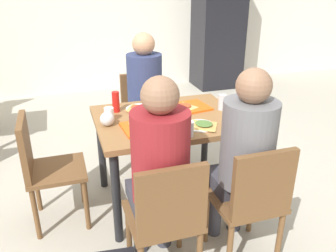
% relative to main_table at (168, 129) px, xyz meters
% --- Properties ---
extents(ground_plane, '(10.00, 10.00, 0.02)m').
position_rel_main_table_xyz_m(ground_plane, '(0.00, 0.00, -0.64)').
color(ground_plane, '#B2AD9E').
extents(main_table, '(1.06, 0.84, 0.73)m').
position_rel_main_table_xyz_m(main_table, '(0.00, 0.00, 0.00)').
color(main_table, olive).
rests_on(main_table, ground_plane).
extents(chair_near_left, '(0.40, 0.40, 0.84)m').
position_rel_main_table_xyz_m(chair_near_left, '(-0.27, -0.80, -0.14)').
color(chair_near_left, brown).
rests_on(chair_near_left, ground_plane).
extents(chair_near_right, '(0.40, 0.40, 0.84)m').
position_rel_main_table_xyz_m(chair_near_right, '(0.27, -0.80, -0.14)').
color(chair_near_right, brown).
rests_on(chair_near_right, ground_plane).
extents(chair_far_side, '(0.40, 0.40, 0.84)m').
position_rel_main_table_xyz_m(chair_far_side, '(0.00, 0.80, -0.14)').
color(chair_far_side, brown).
rests_on(chair_far_side, ground_plane).
extents(chair_left_end, '(0.40, 0.40, 0.84)m').
position_rel_main_table_xyz_m(chair_left_end, '(-0.92, 0.00, -0.14)').
color(chair_left_end, brown).
rests_on(chair_left_end, ground_plane).
extents(person_in_red, '(0.32, 0.42, 1.25)m').
position_rel_main_table_xyz_m(person_in_red, '(-0.27, -0.66, 0.10)').
color(person_in_red, '#383842').
rests_on(person_in_red, ground_plane).
extents(person_in_brown_jacket, '(0.32, 0.42, 1.25)m').
position_rel_main_table_xyz_m(person_in_brown_jacket, '(0.27, -0.66, 0.10)').
color(person_in_brown_jacket, '#383842').
rests_on(person_in_brown_jacket, ground_plane).
extents(person_far_side, '(0.32, 0.42, 1.25)m').
position_rel_main_table_xyz_m(person_far_side, '(-0.00, 0.66, 0.10)').
color(person_far_side, '#383842').
rests_on(person_far_side, ground_plane).
extents(tray_red_near, '(0.38, 0.29, 0.02)m').
position_rel_main_table_xyz_m(tray_red_near, '(-0.19, -0.15, 0.11)').
color(tray_red_near, '#D85914').
rests_on(tray_red_near, main_table).
extents(tray_red_far, '(0.39, 0.31, 0.02)m').
position_rel_main_table_xyz_m(tray_red_far, '(0.19, 0.13, 0.11)').
color(tray_red_far, '#D85914').
rests_on(tray_red_far, main_table).
extents(paper_plate_center, '(0.22, 0.22, 0.01)m').
position_rel_main_table_xyz_m(paper_plate_center, '(-0.16, 0.23, 0.10)').
color(paper_plate_center, white).
rests_on(paper_plate_center, main_table).
extents(paper_plate_near_edge, '(0.22, 0.22, 0.01)m').
position_rel_main_table_xyz_m(paper_plate_near_edge, '(0.16, -0.23, 0.10)').
color(paper_plate_near_edge, white).
rests_on(paper_plate_near_edge, main_table).
extents(pizza_slice_a, '(0.26, 0.29, 0.02)m').
position_rel_main_table_xyz_m(pizza_slice_a, '(-0.21, -0.12, 0.12)').
color(pizza_slice_a, '#DBAD60').
rests_on(pizza_slice_a, tray_red_near).
extents(pizza_slice_b, '(0.21, 0.21, 0.02)m').
position_rel_main_table_xyz_m(pizza_slice_b, '(0.17, 0.12, 0.12)').
color(pizza_slice_b, '#DBAD60').
rests_on(pizza_slice_b, tray_red_far).
extents(pizza_slice_c, '(0.15, 0.22, 0.02)m').
position_rel_main_table_xyz_m(pizza_slice_c, '(-0.19, 0.20, 0.12)').
color(pizza_slice_c, tan).
rests_on(pizza_slice_c, paper_plate_center).
extents(pizza_slice_d, '(0.21, 0.22, 0.02)m').
position_rel_main_table_xyz_m(pizza_slice_d, '(0.18, -0.25, 0.12)').
color(pizza_slice_d, tan).
rests_on(pizza_slice_d, paper_plate_near_edge).
extents(plastic_cup_a, '(0.07, 0.07, 0.10)m').
position_rel_main_table_xyz_m(plastic_cup_a, '(-0.03, 0.36, 0.15)').
color(plastic_cup_a, white).
rests_on(plastic_cup_a, main_table).
extents(plastic_cup_b, '(0.07, 0.07, 0.10)m').
position_rel_main_table_xyz_m(plastic_cup_b, '(0.03, -0.36, 0.15)').
color(plastic_cup_b, white).
rests_on(plastic_cup_b, main_table).
extents(plastic_cup_c, '(0.07, 0.07, 0.10)m').
position_rel_main_table_xyz_m(plastic_cup_c, '(-0.43, 0.06, 0.15)').
color(plastic_cup_c, white).
rests_on(plastic_cup_c, main_table).
extents(soda_can, '(0.07, 0.07, 0.12)m').
position_rel_main_table_xyz_m(soda_can, '(0.45, 0.02, 0.16)').
color(soda_can, '#B7BCC6').
rests_on(soda_can, main_table).
extents(condiment_bottle, '(0.06, 0.06, 0.16)m').
position_rel_main_table_xyz_m(condiment_bottle, '(-0.35, 0.23, 0.18)').
color(condiment_bottle, red).
rests_on(condiment_bottle, main_table).
extents(foil_bundle, '(0.10, 0.10, 0.10)m').
position_rel_main_table_xyz_m(foil_bundle, '(-0.45, -0.02, 0.15)').
color(foil_bundle, silver).
rests_on(foil_bundle, main_table).
extents(drink_fridge, '(0.70, 0.60, 1.90)m').
position_rel_main_table_xyz_m(drink_fridge, '(1.74, 2.85, 0.32)').
color(drink_fridge, black).
rests_on(drink_fridge, ground_plane).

